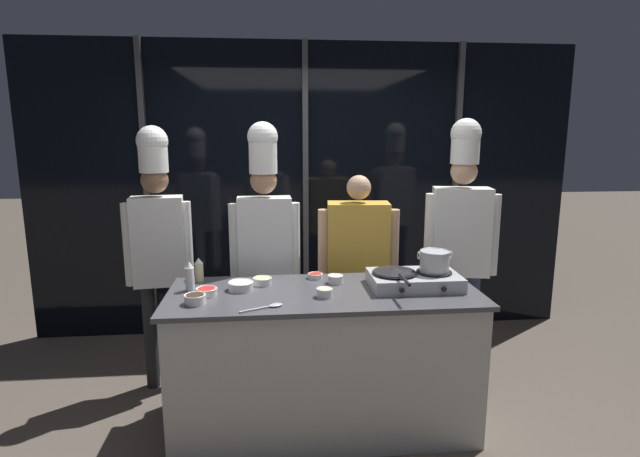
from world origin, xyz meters
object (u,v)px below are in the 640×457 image
prep_bowl_rice (241,285)px  chef_sous (265,234)px  prep_bowl_garlic (335,279)px  serving_spoon_slotted (270,306)px  prep_bowl_soy_glaze (195,299)px  person_guest (358,259)px  chef_line (461,229)px  squeeze_bottle_clear (190,277)px  prep_bowl_ginger (262,281)px  prep_bowl_chicken (324,292)px  chef_head (158,233)px  prep_bowl_chili_flakes (315,275)px  stock_pot (435,261)px  prep_bowl_bell_pepper (207,291)px  frying_pan (395,270)px  squeeze_bottle_oil (199,270)px  portable_stove (414,280)px

prep_bowl_rice → chef_sous: size_ratio=0.08×
prep_bowl_garlic → serving_spoon_slotted: bearing=-135.5°
prep_bowl_soy_glaze → prep_bowl_rice: prep_bowl_soy_glaze is taller
prep_bowl_garlic → person_guest: (0.24, 0.50, -0.00)m
prep_bowl_garlic → chef_line: chef_line is taller
prep_bowl_rice → serving_spoon_slotted: (0.18, -0.34, -0.02)m
squeeze_bottle_clear → prep_bowl_rice: squeeze_bottle_clear is taller
prep_bowl_ginger → prep_bowl_chicken: prep_bowl_chicken is taller
prep_bowl_chicken → chef_head: bearing=146.2°
chef_head → prep_bowl_garlic: bearing=151.8°
prep_bowl_chili_flakes → prep_bowl_soy_glaze: bearing=-149.0°
stock_pot → prep_bowl_bell_pepper: bearing=-178.5°
frying_pan → chef_head: (-1.59, 0.62, 0.14)m
prep_bowl_rice → person_guest: 1.03m
frying_pan → serving_spoon_slotted: bearing=-160.2°
chef_sous → chef_line: 1.48m
prep_bowl_soy_glaze → serving_spoon_slotted: size_ratio=0.50×
squeeze_bottle_oil → prep_bowl_bell_pepper: size_ratio=1.21×
prep_bowl_bell_pepper → chef_head: bearing=122.5°
frying_pan → prep_bowl_rice: (-0.97, 0.05, -0.09)m
stock_pot → person_guest: size_ratio=0.14×
prep_bowl_soy_glaze → person_guest: 1.37m
stock_pot → serving_spoon_slotted: (-1.05, -0.29, -0.16)m
squeeze_bottle_clear → chef_head: bearing=118.8°
chef_line → stock_pot: bearing=65.6°
prep_bowl_bell_pepper → prep_bowl_rice: bearing=23.4°
portable_stove → prep_bowl_chicken: (-0.59, -0.14, -0.02)m
prep_bowl_garlic → frying_pan: bearing=-20.8°
prep_bowl_chicken → chef_sous: 0.84m
prep_bowl_rice → prep_bowl_chicken: 0.54m
prep_bowl_rice → stock_pot: bearing=-2.3°
prep_bowl_chili_flakes → squeeze_bottle_oil: bearing=178.8°
frying_pan → prep_bowl_chili_flakes: frying_pan is taller
prep_bowl_ginger → prep_bowl_bell_pepper: bearing=-151.5°
portable_stove → stock_pot: 0.18m
prep_bowl_bell_pepper → chef_line: (1.83, 0.62, 0.23)m
frying_pan → person_guest: 0.66m
portable_stove → prep_bowl_chili_flakes: size_ratio=5.42×
stock_pot → chef_head: (-1.85, 0.61, 0.09)m
chef_line → serving_spoon_slotted: bearing=40.8°
portable_stove → prep_bowl_bell_pepper: size_ratio=4.31×
serving_spoon_slotted → chef_sous: (-0.04, 0.87, 0.24)m
prep_bowl_garlic → chef_line: 1.13m
serving_spoon_slotted → stock_pot: bearing=15.5°
portable_stove → prep_bowl_soy_glaze: bearing=-172.0°
prep_bowl_bell_pepper → chef_head: (-0.42, 0.65, 0.23)m
prep_bowl_garlic → prep_bowl_chicken: (-0.10, -0.27, -0.00)m
squeeze_bottle_clear → prep_bowl_chili_flakes: (0.80, 0.19, -0.07)m
chef_head → chef_sous: chef_sous is taller
stock_pot → squeeze_bottle_oil: (-1.52, 0.27, -0.10)m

